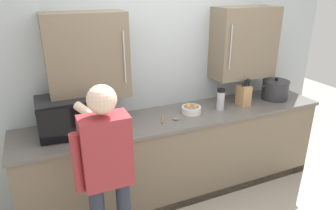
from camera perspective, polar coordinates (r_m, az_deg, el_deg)
back_wall_tiled at (r=3.26m, az=-0.12°, el=7.56°), size 4.08×0.44×2.64m
counter_unit at (r=3.35m, az=2.05°, el=-9.18°), size 3.24×0.64×0.93m
microwave_oven at (r=2.84m, az=-18.62°, el=-1.96°), size 0.52×0.41×0.33m
thermos_flask at (r=3.27m, az=9.85°, el=1.06°), size 0.08×0.08×0.23m
stock_pot at (r=3.76m, az=19.44°, el=2.73°), size 0.40×0.30×0.25m
wooden_spoon at (r=3.02m, az=0.27°, el=-2.60°), size 0.21×0.19×0.02m
knife_block at (r=3.46m, az=13.98°, el=1.82°), size 0.11×0.15×0.30m
fruit_bowl at (r=3.17m, az=4.37°, el=-0.78°), size 0.20×0.20×0.10m
person_figure at (r=2.27m, az=-11.44°, el=-11.66°), size 0.44×0.56×1.58m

